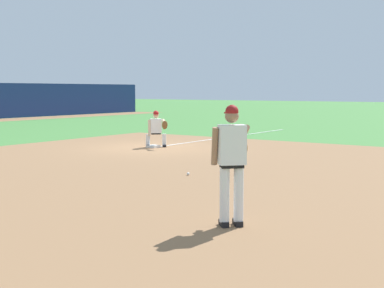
% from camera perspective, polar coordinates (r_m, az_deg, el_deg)
% --- Properties ---
extents(ground_plane, '(160.00, 160.00, 0.00)m').
position_cam_1_polar(ground_plane, '(19.41, -4.15, -0.39)').
color(ground_plane, '#47843D').
extents(infield_dirt_patch, '(18.00, 18.00, 0.01)m').
position_cam_1_polar(infield_dirt_patch, '(13.78, -1.67, -2.89)').
color(infield_dirt_patch, '#936B47').
rests_on(infield_dirt_patch, ground).
extents(foul_line_stripe, '(10.79, 0.10, 0.00)m').
position_cam_1_polar(foul_line_stripe, '(23.82, 4.07, 0.77)').
color(foul_line_stripe, white).
rests_on(foul_line_stripe, ground).
extents(first_base_bag, '(0.38, 0.38, 0.09)m').
position_cam_1_polar(first_base_bag, '(19.40, -4.15, -0.26)').
color(first_base_bag, white).
rests_on(first_base_bag, ground).
extents(baseball, '(0.07, 0.07, 0.07)m').
position_cam_1_polar(baseball, '(13.09, -0.41, -3.20)').
color(baseball, white).
rests_on(baseball, ground).
extents(pitcher, '(0.85, 0.55, 1.86)m').
position_cam_1_polar(pitcher, '(8.12, 4.31, -1.46)').
color(pitcher, black).
rests_on(pitcher, ground).
extents(first_baseman, '(0.73, 1.08, 1.34)m').
position_cam_1_polar(first_baseman, '(19.45, -3.79, 1.79)').
color(first_baseman, black).
rests_on(first_baseman, ground).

